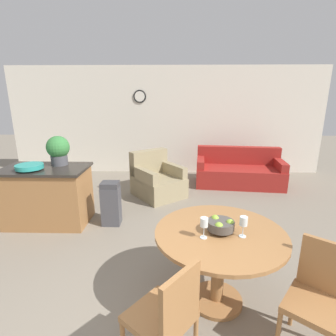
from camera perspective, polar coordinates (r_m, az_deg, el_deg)
name	(u,v)px	position (r m, az deg, el deg)	size (l,w,h in m)	color
wall_back	(166,121)	(6.84, -0.43, 10.22)	(8.00, 0.09, 2.70)	silver
dining_table	(219,249)	(2.63, 11.10, -16.82)	(1.22, 1.22, 0.78)	#9E6B3D
dining_chair_near_left	(167,315)	(2.10, -0.22, -29.30)	(0.59, 0.59, 0.92)	#9E6B3D
dining_chair_near_right	(319,294)	(2.53, 30.09, -22.69)	(0.59, 0.59, 0.92)	#9E6B3D
fruit_bowl	(221,225)	(2.50, 11.42, -12.01)	(0.25, 0.25, 0.13)	#4C4742
wine_glass_left	(204,223)	(2.35, 7.86, -11.81)	(0.07, 0.07, 0.19)	silver
wine_glass_right	(244,222)	(2.44, 16.13, -11.24)	(0.07, 0.07, 0.19)	silver
kitchen_island	(48,195)	(4.58, -24.71, -5.46)	(1.29, 0.76, 0.92)	#9E6B3D
teal_bowl	(29,167)	(4.38, -27.93, 0.26)	(0.39, 0.39, 0.09)	teal
potted_plant	(58,150)	(4.48, -22.79, 3.73)	(0.35, 0.35, 0.46)	#4C4C51
trash_bin	(111,204)	(4.25, -12.30, -7.57)	(0.28, 0.24, 0.70)	#47474C
couch	(239,172)	(6.22, 15.11, -0.90)	(1.99, 1.08, 0.83)	maroon
armchair	(157,181)	(5.35, -2.40, -2.88)	(1.21, 1.23, 0.89)	#998966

